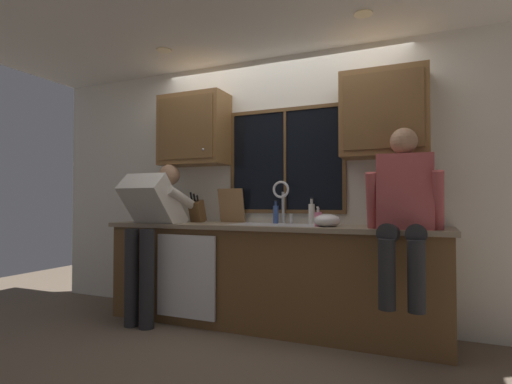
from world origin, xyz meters
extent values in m
cube|color=silver|center=(0.00, 0.06, 1.27)|extent=(5.44, 0.12, 2.55)
cylinder|color=#FFEAB2|center=(-0.91, -0.60, 2.54)|extent=(0.14, 0.14, 0.01)
cylinder|color=#FFEAB2|center=(0.91, -0.60, 2.54)|extent=(0.14, 0.14, 0.01)
cube|color=black|center=(0.08, -0.01, 1.52)|extent=(1.10, 0.02, 0.95)
cube|color=brown|center=(0.08, -0.02, 2.02)|extent=(1.17, 0.02, 0.04)
cube|color=brown|center=(0.08, -0.02, 1.03)|extent=(1.17, 0.02, 0.04)
cube|color=brown|center=(-0.49, -0.02, 1.52)|extent=(0.04, 0.02, 0.95)
cube|color=brown|center=(0.65, -0.02, 1.52)|extent=(0.03, 0.02, 0.95)
cube|color=brown|center=(0.08, -0.02, 1.52)|extent=(0.02, 0.02, 0.95)
cube|color=brown|center=(0.00, -0.29, 0.44)|extent=(3.04, 0.58, 0.88)
cube|color=gray|center=(0.00, -0.31, 0.90)|extent=(3.10, 0.62, 0.04)
cube|color=white|center=(-0.66, -0.61, 0.46)|extent=(0.60, 0.02, 0.74)
cube|color=brown|center=(-0.85, -0.17, 1.86)|extent=(0.71, 0.33, 0.72)
cube|color=brown|center=(-0.85, -0.34, 1.86)|extent=(0.63, 0.01, 0.62)
sphere|color=#B2B2B7|center=(-0.64, -0.34, 1.63)|extent=(0.02, 0.02, 0.02)
cube|color=brown|center=(1.02, -0.17, 1.86)|extent=(0.71, 0.33, 0.72)
cube|color=brown|center=(1.02, -0.34, 1.86)|extent=(0.63, 0.01, 0.62)
sphere|color=#B2B2B7|center=(1.23, -0.34, 1.63)|extent=(0.02, 0.02, 0.02)
cube|color=#B7B7BC|center=(0.08, -0.30, 0.91)|extent=(0.80, 0.46, 0.02)
cube|color=#9C9CA0|center=(-0.12, -0.30, 0.81)|extent=(0.36, 0.42, 0.20)
cube|color=#9C9CA0|center=(0.28, -0.30, 0.81)|extent=(0.36, 0.42, 0.20)
cube|color=#B7B7BC|center=(0.08, -0.30, 0.81)|extent=(0.04, 0.42, 0.20)
cylinder|color=silver|center=(0.08, -0.08, 1.07)|extent=(0.03, 0.03, 0.30)
torus|color=silver|center=(0.08, -0.14, 1.24)|extent=(0.16, 0.02, 0.16)
cylinder|color=silver|center=(0.16, -0.08, 0.97)|extent=(0.03, 0.03, 0.09)
cylinder|color=#262628|center=(-1.13, -0.76, 0.44)|extent=(0.13, 0.13, 0.88)
cylinder|color=#262628|center=(-0.96, -0.76, 0.44)|extent=(0.13, 0.13, 0.88)
cube|color=beige|center=(-1.05, -0.57, 1.10)|extent=(0.44, 0.55, 0.58)
sphere|color=#A57A5B|center=(-1.05, -0.31, 1.40)|extent=(0.21, 0.21, 0.21)
cylinder|color=beige|center=(-1.27, -0.39, 1.15)|extent=(0.09, 0.52, 0.26)
cylinder|color=beige|center=(-0.83, -0.39, 1.15)|extent=(0.09, 0.52, 0.26)
cylinder|color=#262628|center=(1.09, -0.69, 0.90)|extent=(0.14, 0.43, 0.16)
cylinder|color=#262628|center=(1.27, -0.69, 0.90)|extent=(0.14, 0.43, 0.16)
cylinder|color=#262628|center=(1.09, -0.91, 0.65)|extent=(0.11, 0.11, 0.46)
cylinder|color=#262628|center=(1.27, -0.91, 0.65)|extent=(0.11, 0.11, 0.46)
cube|color=#B24C4C|center=(1.18, -0.47, 1.20)|extent=(0.42, 0.23, 0.56)
sphere|color=#A57A5B|center=(1.18, -0.47, 1.58)|extent=(0.20, 0.20, 0.20)
cylinder|color=#B24C4C|center=(0.95, -0.52, 1.12)|extent=(0.08, 0.20, 0.47)
cylinder|color=#B24C4C|center=(1.41, -0.52, 1.12)|extent=(0.08, 0.20, 0.47)
cube|color=brown|center=(-0.80, -0.19, 1.02)|extent=(0.12, 0.18, 0.25)
cylinder|color=black|center=(-0.83, -0.25, 1.18)|extent=(0.02, 0.05, 0.09)
cylinder|color=black|center=(-0.80, -0.25, 1.17)|extent=(0.02, 0.04, 0.08)
cylinder|color=black|center=(-0.76, -0.24, 1.16)|extent=(0.02, 0.04, 0.06)
cube|color=#997047|center=(-0.46, -0.09, 1.09)|extent=(0.27, 0.09, 0.34)
ellipsoid|color=silver|center=(0.58, -0.40, 0.97)|extent=(0.22, 0.22, 0.11)
cylinder|color=pink|center=(0.51, -0.41, 0.98)|extent=(0.06, 0.06, 0.12)
cylinder|color=silver|center=(0.51, -0.41, 1.06)|extent=(0.02, 0.02, 0.04)
cylinder|color=silver|center=(0.51, -0.43, 1.08)|extent=(0.01, 0.04, 0.01)
cylinder|color=#334C8C|center=(0.03, -0.13, 1.00)|extent=(0.05, 0.05, 0.17)
cylinder|color=navy|center=(0.03, -0.13, 1.11)|extent=(0.02, 0.02, 0.04)
cylinder|color=black|center=(0.03, -0.13, 1.14)|extent=(0.03, 0.03, 0.01)
cylinder|color=silver|center=(0.36, -0.09, 1.01)|extent=(0.06, 0.06, 0.19)
cylinder|color=#B3AFA7|center=(0.36, -0.09, 1.13)|extent=(0.03, 0.03, 0.05)
cylinder|color=black|center=(0.36, -0.09, 1.16)|extent=(0.03, 0.03, 0.01)
camera|label=1|loc=(1.34, -3.65, 1.12)|focal=27.97mm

